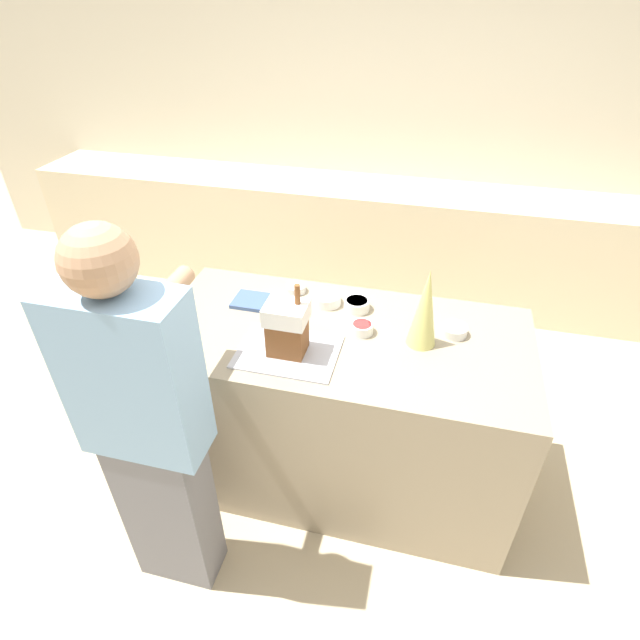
{
  "coord_description": "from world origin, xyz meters",
  "views": [
    {
      "loc": [
        0.35,
        -1.8,
        2.3
      ],
      "look_at": [
        -0.1,
        0.0,
        1.0
      ],
      "focal_mm": 28.0,
      "sensor_mm": 36.0,
      "label": 1
    }
  ],
  "objects_px": {
    "baking_tray": "(288,351)",
    "gingerbread_house": "(287,327)",
    "cookbook": "(256,301)",
    "candy_bowl_beside_tree": "(296,288)",
    "candy_bowl_near_tray_right": "(362,328)",
    "candy_bowl_front_corner": "(357,304)",
    "candy_bowl_far_left": "(327,299)",
    "person": "(149,431)",
    "decorative_tree": "(425,308)",
    "candy_bowl_center_rear": "(454,330)"
  },
  "relations": [
    {
      "from": "baking_tray",
      "to": "candy_bowl_far_left",
      "type": "distance_m",
      "value": 0.42
    },
    {
      "from": "decorative_tree",
      "to": "gingerbread_house",
      "type": "bearing_deg",
      "value": -159.42
    },
    {
      "from": "candy_bowl_far_left",
      "to": "cookbook",
      "type": "bearing_deg",
      "value": -166.59
    },
    {
      "from": "baking_tray",
      "to": "candy_bowl_beside_tree",
      "type": "xyz_separation_m",
      "value": [
        -0.11,
        0.49,
        0.02
      ]
    },
    {
      "from": "candy_bowl_near_tray_right",
      "to": "baking_tray",
      "type": "bearing_deg",
      "value": -142.45
    },
    {
      "from": "decorative_tree",
      "to": "candy_bowl_far_left",
      "type": "relative_size",
      "value": 2.69
    },
    {
      "from": "decorative_tree",
      "to": "cookbook",
      "type": "relative_size",
      "value": 1.63
    },
    {
      "from": "candy_bowl_center_rear",
      "to": "cookbook",
      "type": "distance_m",
      "value": 0.96
    },
    {
      "from": "candy_bowl_far_left",
      "to": "person",
      "type": "xyz_separation_m",
      "value": [
        -0.46,
        -0.94,
        -0.08
      ]
    },
    {
      "from": "baking_tray",
      "to": "cookbook",
      "type": "bearing_deg",
      "value": 128.6
    },
    {
      "from": "candy_bowl_far_left",
      "to": "candy_bowl_near_tray_right",
      "type": "height_order",
      "value": "candy_bowl_far_left"
    },
    {
      "from": "baking_tray",
      "to": "gingerbread_house",
      "type": "distance_m",
      "value": 0.13
    },
    {
      "from": "decorative_tree",
      "to": "candy_bowl_beside_tree",
      "type": "relative_size",
      "value": 3.64
    },
    {
      "from": "candy_bowl_center_rear",
      "to": "cookbook",
      "type": "xyz_separation_m",
      "value": [
        -0.96,
        0.03,
        -0.01
      ]
    },
    {
      "from": "candy_bowl_center_rear",
      "to": "person",
      "type": "relative_size",
      "value": 0.07
    },
    {
      "from": "decorative_tree",
      "to": "candy_bowl_center_rear",
      "type": "xyz_separation_m",
      "value": [
        0.14,
        0.1,
        -0.16
      ]
    },
    {
      "from": "candy_bowl_near_tray_right",
      "to": "candy_bowl_far_left",
      "type": "bearing_deg",
      "value": 136.92
    },
    {
      "from": "candy_bowl_far_left",
      "to": "person",
      "type": "height_order",
      "value": "person"
    },
    {
      "from": "gingerbread_house",
      "to": "candy_bowl_front_corner",
      "type": "xyz_separation_m",
      "value": [
        0.23,
        0.4,
        -0.11
      ]
    },
    {
      "from": "gingerbread_house",
      "to": "decorative_tree",
      "type": "bearing_deg",
      "value": 20.58
    },
    {
      "from": "candy_bowl_front_corner",
      "to": "person",
      "type": "relative_size",
      "value": 0.07
    },
    {
      "from": "gingerbread_house",
      "to": "cookbook",
      "type": "xyz_separation_m",
      "value": [
        -0.27,
        0.33,
        -0.12
      ]
    },
    {
      "from": "candy_bowl_front_corner",
      "to": "cookbook",
      "type": "xyz_separation_m",
      "value": [
        -0.5,
        -0.07,
        -0.02
      ]
    },
    {
      "from": "gingerbread_house",
      "to": "decorative_tree",
      "type": "relative_size",
      "value": 0.88
    },
    {
      "from": "candy_bowl_beside_tree",
      "to": "person",
      "type": "height_order",
      "value": "person"
    },
    {
      "from": "baking_tray",
      "to": "candy_bowl_center_rear",
      "type": "relative_size",
      "value": 3.72
    },
    {
      "from": "baking_tray",
      "to": "candy_bowl_front_corner",
      "type": "height_order",
      "value": "candy_bowl_front_corner"
    },
    {
      "from": "candy_bowl_near_tray_right",
      "to": "cookbook",
      "type": "height_order",
      "value": "candy_bowl_near_tray_right"
    },
    {
      "from": "candy_bowl_beside_tree",
      "to": "candy_bowl_front_corner",
      "type": "distance_m",
      "value": 0.35
    },
    {
      "from": "gingerbread_house",
      "to": "candy_bowl_beside_tree",
      "type": "relative_size",
      "value": 3.2
    },
    {
      "from": "candy_bowl_center_rear",
      "to": "gingerbread_house",
      "type": "bearing_deg",
      "value": -156.15
    },
    {
      "from": "cookbook",
      "to": "candy_bowl_beside_tree",
      "type": "bearing_deg",
      "value": 43.8
    },
    {
      "from": "baking_tray",
      "to": "candy_bowl_near_tray_right",
      "type": "xyz_separation_m",
      "value": [
        0.29,
        0.22,
        0.02
      ]
    },
    {
      "from": "gingerbread_house",
      "to": "cookbook",
      "type": "relative_size",
      "value": 1.44
    },
    {
      "from": "gingerbread_house",
      "to": "cookbook",
      "type": "height_order",
      "value": "gingerbread_house"
    },
    {
      "from": "candy_bowl_far_left",
      "to": "cookbook",
      "type": "height_order",
      "value": "candy_bowl_far_left"
    },
    {
      "from": "baking_tray",
      "to": "cookbook",
      "type": "distance_m",
      "value": 0.43
    },
    {
      "from": "person",
      "to": "decorative_tree",
      "type": "bearing_deg",
      "value": 37.77
    },
    {
      "from": "candy_bowl_far_left",
      "to": "candy_bowl_beside_tree",
      "type": "distance_m",
      "value": 0.2
    },
    {
      "from": "cookbook",
      "to": "candy_bowl_near_tray_right",
      "type": "bearing_deg",
      "value": -11.75
    },
    {
      "from": "candy_bowl_front_corner",
      "to": "person",
      "type": "bearing_deg",
      "value": -123.65
    },
    {
      "from": "candy_bowl_center_rear",
      "to": "candy_bowl_near_tray_right",
      "type": "relative_size",
      "value": 1.13
    },
    {
      "from": "gingerbread_house",
      "to": "candy_bowl_near_tray_right",
      "type": "bearing_deg",
      "value": 37.57
    },
    {
      "from": "person",
      "to": "candy_bowl_front_corner",
      "type": "bearing_deg",
      "value": 56.35
    },
    {
      "from": "candy_bowl_beside_tree",
      "to": "person",
      "type": "relative_size",
      "value": 0.06
    },
    {
      "from": "candy_bowl_beside_tree",
      "to": "candy_bowl_near_tray_right",
      "type": "bearing_deg",
      "value": -34.45
    },
    {
      "from": "gingerbread_house",
      "to": "decorative_tree",
      "type": "distance_m",
      "value": 0.59
    },
    {
      "from": "candy_bowl_far_left",
      "to": "candy_bowl_beside_tree",
      "type": "bearing_deg",
      "value": 158.31
    },
    {
      "from": "decorative_tree",
      "to": "candy_bowl_center_rear",
      "type": "distance_m",
      "value": 0.24
    },
    {
      "from": "gingerbread_house",
      "to": "candy_bowl_far_left",
      "type": "distance_m",
      "value": 0.44
    }
  ]
}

